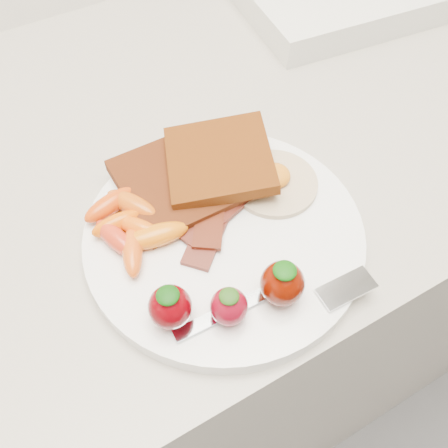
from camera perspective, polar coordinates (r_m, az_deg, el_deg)
counter at (r=0.96m, az=-5.17°, el=-10.16°), size 2.00×0.60×0.90m
plate at (r=0.49m, az=0.00°, el=-1.30°), size 0.27×0.27×0.02m
toast_lower at (r=0.51m, az=-5.10°, el=4.94°), size 0.12×0.12×0.01m
toast_upper at (r=0.51m, az=-0.55°, el=7.36°), size 0.14×0.14×0.02m
fried_egg at (r=0.51m, az=5.78°, el=4.92°), size 0.09×0.09×0.02m
bacon_strips at (r=0.49m, az=-0.90°, el=1.51°), size 0.12×0.12×0.01m
baby_carrots at (r=0.48m, az=-10.70°, el=-0.22°), size 0.09×0.11×0.02m
strawberries at (r=0.42m, az=0.70°, el=-8.32°), size 0.13×0.07×0.05m
fork at (r=0.44m, az=7.47°, el=-8.30°), size 0.18×0.05×0.00m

